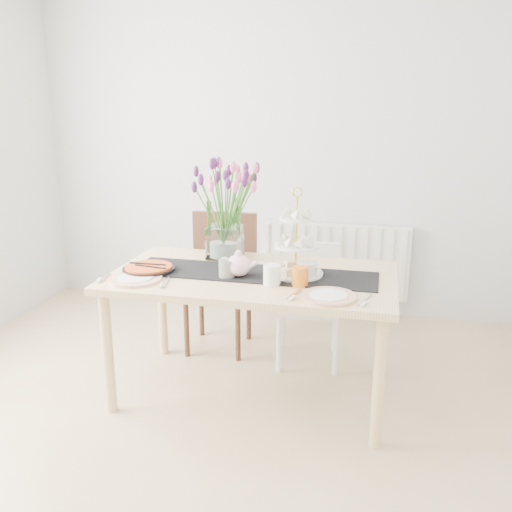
% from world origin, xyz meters
% --- Properties ---
extents(room_shell, '(4.50, 4.50, 4.50)m').
position_xyz_m(room_shell, '(0.00, 0.00, 1.30)').
color(room_shell, tan).
rests_on(room_shell, ground).
extents(radiator, '(1.20, 0.08, 0.60)m').
position_xyz_m(radiator, '(0.50, 2.19, 0.45)').
color(radiator, white).
rests_on(radiator, room_shell).
extents(dining_table, '(1.60, 0.90, 0.75)m').
position_xyz_m(dining_table, '(0.17, 0.75, 0.67)').
color(dining_table, tan).
rests_on(dining_table, ground).
extents(chair_brown, '(0.49, 0.49, 0.94)m').
position_xyz_m(chair_brown, '(-0.22, 1.40, 0.55)').
color(chair_brown, '#3A2015').
rests_on(chair_brown, ground).
extents(chair_white, '(0.43, 0.43, 0.79)m').
position_xyz_m(chair_white, '(0.42, 1.31, 0.45)').
color(chair_white, white).
rests_on(chair_white, ground).
extents(table_runner, '(1.40, 0.35, 0.01)m').
position_xyz_m(table_runner, '(0.17, 0.75, 0.75)').
color(table_runner, black).
rests_on(table_runner, dining_table).
extents(tulip_vase, '(0.72, 0.72, 0.62)m').
position_xyz_m(tulip_vase, '(-0.09, 1.05, 1.15)').
color(tulip_vase, silver).
rests_on(tulip_vase, dining_table).
extents(cake_stand, '(0.31, 0.31, 0.45)m').
position_xyz_m(cake_stand, '(0.41, 0.77, 0.88)').
color(cake_stand, gold).
rests_on(cake_stand, dining_table).
extents(teapot, '(0.24, 0.21, 0.14)m').
position_xyz_m(teapot, '(0.10, 0.67, 0.82)').
color(teapot, white).
rests_on(teapot, dining_table).
extents(cream_jug, '(0.12, 0.12, 0.10)m').
position_xyz_m(cream_jug, '(0.48, 0.73, 0.80)').
color(cream_jug, silver).
rests_on(cream_jug, dining_table).
extents(tart_tin, '(0.30, 0.30, 0.04)m').
position_xyz_m(tart_tin, '(-0.42, 0.65, 0.77)').
color(tart_tin, black).
rests_on(tart_tin, dining_table).
extents(mug_grey, '(0.11, 0.11, 0.10)m').
position_xyz_m(mug_grey, '(0.04, 0.64, 0.80)').
color(mug_grey, slate).
rests_on(mug_grey, dining_table).
extents(mug_white, '(0.10, 0.10, 0.11)m').
position_xyz_m(mug_white, '(0.31, 0.59, 0.80)').
color(mug_white, white).
rests_on(mug_white, dining_table).
extents(mug_orange, '(0.11, 0.11, 0.10)m').
position_xyz_m(mug_orange, '(0.46, 0.60, 0.80)').
color(mug_orange, orange).
rests_on(mug_orange, dining_table).
extents(plate_left, '(0.35, 0.35, 0.02)m').
position_xyz_m(plate_left, '(-0.43, 0.49, 0.76)').
color(plate_left, white).
rests_on(plate_left, dining_table).
extents(plate_right, '(0.35, 0.35, 0.01)m').
position_xyz_m(plate_right, '(0.63, 0.45, 0.76)').
color(plate_right, silver).
rests_on(plate_right, dining_table).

